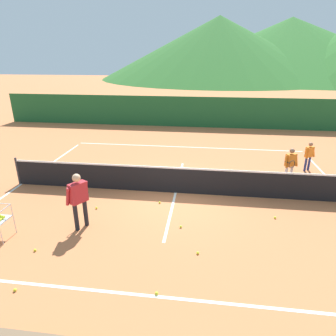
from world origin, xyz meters
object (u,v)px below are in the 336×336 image
(tennis_ball_7, at_px, (96,208))
(tennis_net, at_px, (176,180))
(student_0, at_px, (290,162))
(tennis_ball_1, at_px, (181,227))
(tennis_ball_2, at_px, (198,253))
(tennis_ball_4, at_px, (35,250))
(tennis_ball_6, at_px, (275,218))
(tennis_ball_9, at_px, (157,293))
(student_1, at_px, (309,154))
(tennis_ball_10, at_px, (160,202))
(tennis_ball_0, at_px, (15,290))
(instructor, at_px, (79,196))

(tennis_ball_7, bearing_deg, tennis_net, 31.99)
(tennis_ball_7, bearing_deg, student_0, 24.23)
(tennis_ball_1, height_order, tennis_ball_2, same)
(tennis_ball_2, bearing_deg, tennis_ball_4, -174.13)
(tennis_ball_1, bearing_deg, tennis_ball_6, 17.27)
(tennis_ball_7, relative_size, tennis_ball_9, 1.00)
(tennis_ball_2, relative_size, tennis_ball_4, 1.00)
(student_1, height_order, tennis_ball_10, student_1)
(student_0, bearing_deg, tennis_ball_2, -124.24)
(tennis_ball_0, xyz_separation_m, tennis_ball_4, (-0.31, 1.30, 0.00))
(tennis_ball_10, bearing_deg, tennis_ball_9, -82.00)
(student_0, xyz_separation_m, tennis_ball_9, (-4.08, -6.25, -0.79))
(tennis_ball_6, bearing_deg, tennis_net, 156.48)
(tennis_ball_6, relative_size, tennis_ball_10, 1.00)
(tennis_net, distance_m, tennis_ball_9, 4.81)
(tennis_ball_10, bearing_deg, student_1, 32.98)
(tennis_ball_0, relative_size, tennis_ball_10, 1.00)
(tennis_ball_7, bearing_deg, tennis_ball_4, -108.44)
(tennis_ball_9, distance_m, tennis_ball_10, 3.95)
(tennis_ball_10, bearing_deg, tennis_ball_6, -8.00)
(tennis_net, distance_m, tennis_ball_7, 2.85)
(tennis_ball_0, distance_m, tennis_ball_7, 3.61)
(student_0, bearing_deg, tennis_ball_9, -123.12)
(student_0, bearing_deg, tennis_ball_4, -144.46)
(tennis_ball_2, bearing_deg, student_0, 55.76)
(tennis_net, distance_m, tennis_ball_2, 3.51)
(tennis_ball_1, height_order, tennis_ball_9, same)
(instructor, relative_size, tennis_ball_6, 24.25)
(tennis_ball_1, bearing_deg, student_1, 46.02)
(tennis_net, height_order, tennis_ball_2, tennis_net)
(tennis_ball_2, xyz_separation_m, tennis_ball_10, (-1.34, 2.49, 0.00))
(tennis_ball_6, xyz_separation_m, tennis_ball_7, (-5.54, -0.12, 0.00))
(tennis_ball_0, relative_size, tennis_ball_2, 1.00)
(instructor, height_order, tennis_ball_2, instructor)
(tennis_ball_10, bearing_deg, tennis_ball_4, -132.98)
(instructor, relative_size, tennis_ball_4, 24.25)
(student_0, relative_size, tennis_ball_10, 20.05)
(instructor, xyz_separation_m, tennis_ball_2, (3.32, -0.79, -0.96))
(tennis_ball_0, relative_size, tennis_ball_7, 1.00)
(instructor, distance_m, tennis_ball_7, 1.44)
(student_1, distance_m, tennis_ball_2, 7.63)
(tennis_ball_1, distance_m, tennis_ball_9, 2.56)
(tennis_ball_0, height_order, tennis_ball_10, same)
(student_0, relative_size, tennis_ball_1, 20.05)
(student_1, xyz_separation_m, tennis_ball_9, (-5.18, -7.63, -0.71))
(tennis_ball_2, xyz_separation_m, tennis_ball_4, (-4.05, -0.42, 0.00))
(tennis_ball_4, bearing_deg, student_0, 35.54)
(tennis_ball_0, height_order, tennis_ball_6, same)
(tennis_ball_4, xyz_separation_m, tennis_ball_10, (2.71, 2.91, 0.00))
(tennis_ball_7, bearing_deg, tennis_ball_9, -52.80)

